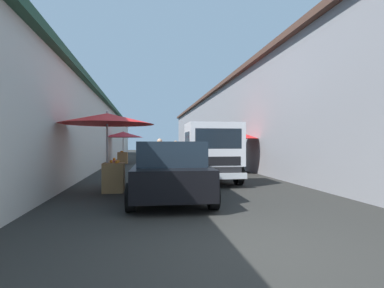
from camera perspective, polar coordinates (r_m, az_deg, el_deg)
ground at (r=17.13m, az=-4.64°, el=-4.56°), size 90.00×90.00×0.00m
building_left_whitewash at (r=20.15m, az=-26.25°, el=1.96°), size 49.80×7.50×4.08m
building_right_concrete at (r=21.16m, az=14.86°, el=3.68°), size 49.80×7.50×5.40m
fruit_stall_near_right at (r=13.95m, az=7.56°, el=1.13°), size 2.61×2.61×2.15m
fruit_stall_far_left at (r=8.93m, az=-16.09°, el=3.33°), size 2.75×2.75×2.37m
fruit_stall_mid_lane at (r=20.97m, az=-13.33°, el=1.22°), size 2.79×2.79×2.29m
hatchback_car at (r=7.42m, az=-4.37°, el=-5.07°), size 3.97×2.04×1.45m
delivery_truck at (r=10.42m, az=3.32°, el=-1.89°), size 4.94×2.01×2.08m
vendor_by_crates at (r=18.10m, az=-3.22°, el=-1.46°), size 0.25×0.63×1.57m
vendor_in_shade at (r=12.60m, az=-6.34°, el=-2.04°), size 0.63×0.31×1.61m
plastic_stool at (r=17.51m, az=-15.01°, el=-3.40°), size 0.30×0.30×0.43m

